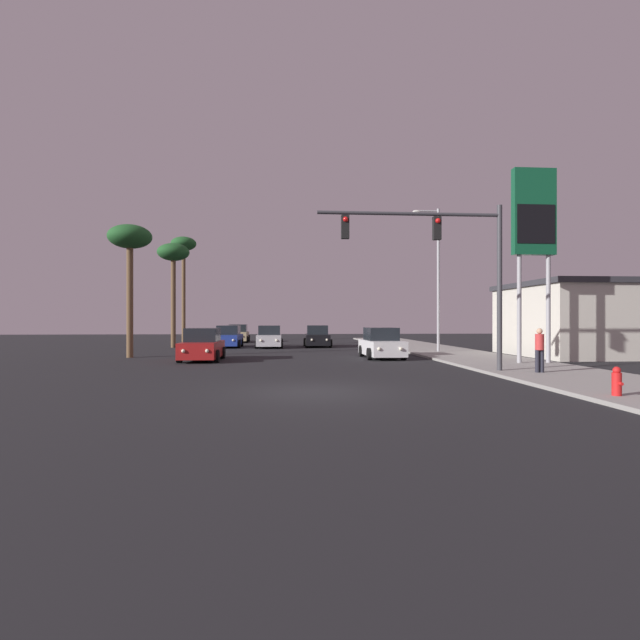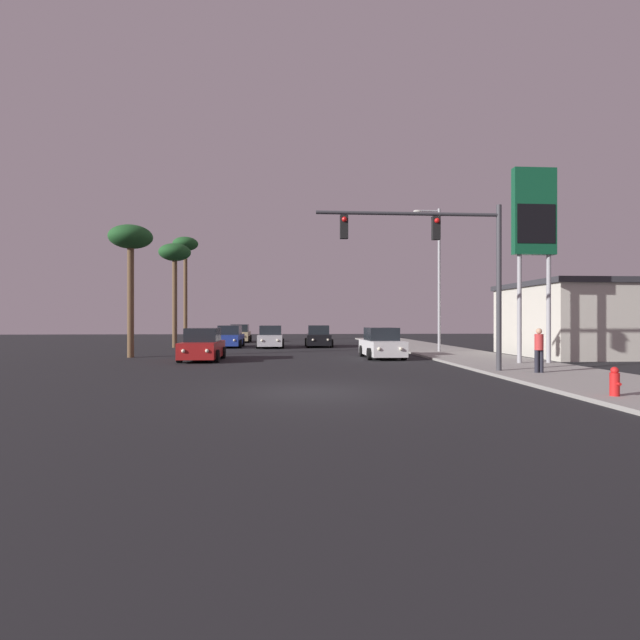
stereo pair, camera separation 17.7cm
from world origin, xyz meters
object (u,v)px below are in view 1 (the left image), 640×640
at_px(street_lamp, 436,272).
at_px(car_red, 202,346).
at_px(car_tan, 238,334).
at_px(traffic_light_mast, 448,253).
at_px(car_blue, 229,337).
at_px(car_silver, 269,338).
at_px(palm_tree_mid, 173,257).
at_px(car_black, 317,337).
at_px(fire_hydrant, 617,382).
at_px(palm_tree_far, 184,250).
at_px(palm_tree_near, 130,243).
at_px(pedestrian_on_sidewalk, 540,348).
at_px(gas_station_sign, 534,223).
at_px(car_white, 381,344).

bearing_deg(street_lamp, car_red, -161.76).
distance_m(car_tan, traffic_light_mast, 30.71).
distance_m(car_blue, car_silver, 3.22).
bearing_deg(car_blue, car_tan, -88.20).
height_order(car_red, palm_tree_mid, palm_tree_mid).
relative_size(car_tan, street_lamp, 0.48).
relative_size(car_black, traffic_light_mast, 0.59).
bearing_deg(fire_hydrant, palm_tree_mid, 122.92).
bearing_deg(palm_tree_far, car_silver, -51.27).
distance_m(car_blue, palm_tree_near, 12.41).
bearing_deg(pedestrian_on_sidewalk, traffic_light_mast, 165.03).
relative_size(traffic_light_mast, palm_tree_near, 0.98).
distance_m(traffic_light_mast, street_lamp, 12.23).
relative_size(traffic_light_mast, palm_tree_far, 0.72).
distance_m(pedestrian_on_sidewalk, palm_tree_near, 21.65).
distance_m(gas_station_sign, palm_tree_mid, 25.70).
bearing_deg(fire_hydrant, pedestrian_on_sidewalk, 80.38).
relative_size(car_red, palm_tree_near, 0.58).
bearing_deg(car_blue, gas_station_sign, 135.35).
bearing_deg(car_white, car_blue, -52.40).
bearing_deg(street_lamp, pedestrian_on_sidewalk, -90.10).
relative_size(pedestrian_on_sidewalk, palm_tree_mid, 0.21).
bearing_deg(car_blue, palm_tree_mid, 3.58).
height_order(fire_hydrant, palm_tree_near, palm_tree_near).
relative_size(street_lamp, gas_station_sign, 1.00).
relative_size(gas_station_sign, pedestrian_on_sidewalk, 5.39).
bearing_deg(palm_tree_mid, palm_tree_far, 96.62).
distance_m(car_black, car_tan, 11.01).
relative_size(car_blue, palm_tree_near, 0.58).
height_order(palm_tree_mid, palm_tree_near, palm_tree_mid).
relative_size(car_silver, palm_tree_near, 0.58).
xyz_separation_m(car_red, street_lamp, (13.84, 4.56, 4.36)).
distance_m(car_black, fire_hydrant, 27.22).
height_order(palm_tree_far, palm_tree_near, palm_tree_far).
relative_size(car_tan, gas_station_sign, 0.48).
bearing_deg(palm_tree_mid, car_black, 2.02).
distance_m(street_lamp, fire_hydrant, 18.96).
bearing_deg(car_blue, pedestrian_on_sidewalk, 125.43).
relative_size(car_silver, car_tan, 1.00).
bearing_deg(palm_tree_far, pedestrian_on_sidewalk, -57.94).
bearing_deg(car_red, palm_tree_mid, -71.00).
height_order(street_lamp, pedestrian_on_sidewalk, street_lamp).
relative_size(car_blue, pedestrian_on_sidewalk, 2.60).
bearing_deg(car_black, street_lamp, 132.25).
relative_size(gas_station_sign, palm_tree_mid, 1.14).
xyz_separation_m(car_tan, fire_hydrant, (12.84, -35.15, -0.27)).
bearing_deg(car_red, palm_tree_near, -27.83).
bearing_deg(car_black, car_tan, -49.26).
distance_m(car_white, palm_tree_near, 15.12).
xyz_separation_m(car_tan, street_lamp, (13.83, -16.78, 4.36)).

